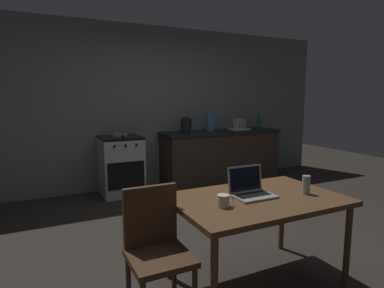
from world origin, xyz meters
name	(u,v)px	position (x,y,z in m)	size (l,w,h in m)	color
ground_plane	(217,238)	(0.00, 0.00, 0.00)	(12.00, 12.00, 0.00)	#2D2823
back_wall	(162,107)	(0.30, 2.37, 1.32)	(6.40, 0.10, 2.64)	slate
kitchen_counter	(221,156)	(1.26, 2.02, 0.45)	(2.16, 0.64, 0.90)	#382D23
stove_oven	(121,165)	(-0.52, 2.02, 0.45)	(0.60, 0.62, 0.90)	#B7BABF
dining_table	(257,205)	(-0.14, -0.85, 0.65)	(1.32, 0.86, 0.72)	brown
chair	(156,244)	(-0.99, -0.87, 0.52)	(0.40, 0.40, 0.89)	#4C331E
laptop	(251,190)	(-0.16, -0.80, 0.77)	(0.32, 0.25, 0.23)	#99999E
electric_kettle	(186,125)	(0.58, 2.02, 1.03)	(0.19, 0.17, 0.26)	black
bottle	(259,122)	(2.04, 1.97, 1.04)	(0.07, 0.07, 0.29)	#19592D
frying_pan	(120,135)	(-0.52, 1.99, 0.93)	(0.25, 0.42, 0.05)	gray
coffee_mug	(224,201)	(-0.49, -0.92, 0.76)	(0.13, 0.09, 0.09)	silver
drinking_glass	(306,185)	(0.27, -0.95, 0.79)	(0.06, 0.06, 0.15)	#99B7C6
cereal_box	(210,123)	(1.06, 2.04, 1.04)	(0.13, 0.05, 0.28)	#3372B2
dish_rack	(239,127)	(1.65, 2.02, 0.95)	(0.34, 0.26, 0.21)	silver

